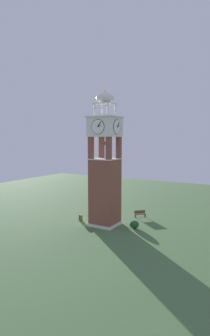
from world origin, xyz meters
name	(u,v)px	position (x,y,z in m)	size (l,w,h in m)	color
ground	(105,225)	(0.00, 0.00, 0.00)	(80.00, 80.00, 0.00)	#476B3D
clock_tower	(105,171)	(0.00, 0.00, 6.86)	(3.68, 3.68, 16.73)	brown
park_bench	(140,214)	(-2.41, -5.55, 0.48)	(1.46, 1.43, 0.95)	brown
lamp_post	(99,194)	(4.29, -5.40, 2.62)	(0.36, 0.36, 3.77)	black
trash_bin	(81,218)	(3.76, 0.05, 0.40)	(0.52, 0.52, 0.80)	#38513D
shrub_near_entry	(134,224)	(-3.77, -0.69, 0.47)	(1.16, 1.16, 0.95)	#234C28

